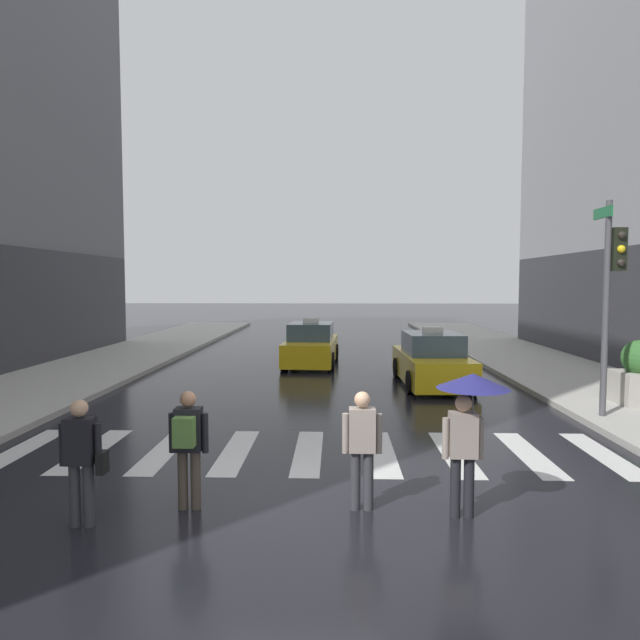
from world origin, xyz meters
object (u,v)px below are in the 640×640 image
(taxi_second, at_px, (311,346))
(pedestrian_plain_coat, at_px, (362,443))
(planter_near_corner, at_px, (640,375))
(traffic_light_pole, at_px, (612,277))
(taxi_lead, at_px, (432,362))
(pedestrian_with_backpack, at_px, (188,441))
(pedestrian_with_handbag, at_px, (82,455))
(pedestrian_with_umbrella, at_px, (469,405))

(taxi_second, relative_size, pedestrian_plain_coat, 2.80)
(pedestrian_plain_coat, height_order, planter_near_corner, planter_near_corner)
(pedestrian_plain_coat, relative_size, planter_near_corner, 1.03)
(traffic_light_pole, bearing_deg, taxi_lead, 125.03)
(pedestrian_with_backpack, relative_size, pedestrian_with_handbag, 1.00)
(pedestrian_with_backpack, xyz_separation_m, pedestrian_with_handbag, (-1.22, -0.56, -0.04))
(pedestrian_with_handbag, bearing_deg, planter_near_corner, 32.65)
(pedestrian_with_handbag, relative_size, pedestrian_plain_coat, 1.00)
(pedestrian_with_handbag, relative_size, planter_near_corner, 1.03)
(pedestrian_with_umbrella, bearing_deg, taxi_second, 101.01)
(taxi_second, height_order, pedestrian_plain_coat, taxi_second)
(taxi_lead, height_order, pedestrian_with_umbrella, pedestrian_with_umbrella)
(pedestrian_with_umbrella, relative_size, pedestrian_with_handbag, 1.18)
(traffic_light_pole, distance_m, taxi_lead, 6.06)
(traffic_light_pole, xyz_separation_m, pedestrian_with_umbrella, (-4.34, -5.21, -1.74))
(traffic_light_pole, xyz_separation_m, taxi_second, (-7.05, 8.71, -2.53))
(taxi_second, bearing_deg, pedestrian_with_umbrella, -78.99)
(pedestrian_with_umbrella, bearing_deg, pedestrian_with_handbag, -175.17)
(taxi_second, relative_size, pedestrian_with_handbag, 2.80)
(traffic_light_pole, relative_size, taxi_second, 1.04)
(taxi_lead, relative_size, taxi_second, 0.99)
(taxi_lead, height_order, taxi_second, same)
(taxi_lead, relative_size, pedestrian_with_handbag, 2.78)
(pedestrian_with_backpack, bearing_deg, taxi_second, 85.50)
(pedestrian_with_backpack, distance_m, pedestrian_plain_coat, 2.39)
(traffic_light_pole, height_order, pedestrian_plain_coat, traffic_light_pole)
(pedestrian_with_backpack, relative_size, pedestrian_plain_coat, 1.00)
(pedestrian_with_handbag, height_order, pedestrian_plain_coat, same)
(planter_near_corner, bearing_deg, traffic_light_pole, -138.02)
(pedestrian_with_backpack, bearing_deg, planter_near_corner, 33.60)
(pedestrian_with_backpack, height_order, pedestrian_with_handbag, same)
(traffic_light_pole, distance_m, pedestrian_plain_coat, 7.96)
(taxi_lead, relative_size, pedestrian_with_backpack, 2.78)
(pedestrian_with_backpack, bearing_deg, pedestrian_with_umbrella, -2.00)
(taxi_lead, xyz_separation_m, pedestrian_with_umbrella, (-1.18, -9.72, 0.79))
(pedestrian_with_backpack, height_order, pedestrian_plain_coat, same)
(pedestrian_with_handbag, xyz_separation_m, planter_near_corner, (10.75, 6.89, -0.06))
(pedestrian_with_backpack, bearing_deg, traffic_light_pole, 31.97)
(pedestrian_plain_coat, bearing_deg, traffic_light_pole, 41.05)
(traffic_light_pole, relative_size, taxi_lead, 1.05)
(taxi_lead, height_order, pedestrian_with_backpack, taxi_lead)
(taxi_lead, distance_m, planter_near_corner, 5.60)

